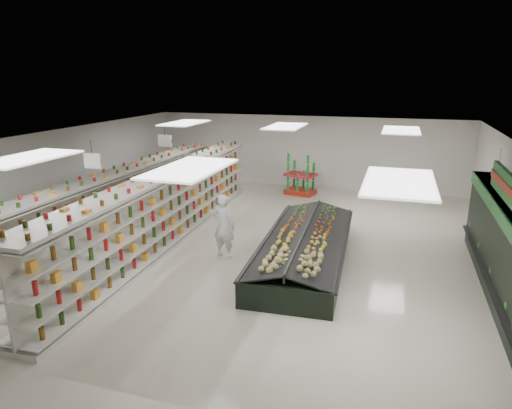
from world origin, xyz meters
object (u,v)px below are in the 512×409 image
(soda_endcap, at_px, (301,176))
(gondola_center, at_px, (167,210))
(produce_island, at_px, (305,246))
(shopper_background, at_px, (217,175))
(gondola_left, at_px, (128,199))
(shopper_main, at_px, (224,226))

(soda_endcap, bearing_deg, gondola_center, -111.20)
(produce_island, relative_size, shopper_background, 3.33)
(produce_island, bearing_deg, gondola_left, 168.88)
(produce_island, distance_m, shopper_background, 7.35)
(gondola_left, distance_m, gondola_center, 2.27)
(gondola_left, bearing_deg, shopper_main, -21.69)
(shopper_background, bearing_deg, shopper_main, -137.31)
(gondola_center, distance_m, shopper_main, 2.18)
(soda_endcap, relative_size, shopper_main, 0.88)
(soda_endcap, height_order, shopper_background, shopper_background)
(gondola_left, relative_size, shopper_background, 6.06)
(shopper_background, bearing_deg, soda_endcap, -44.59)
(gondola_center, xyz_separation_m, soda_endcap, (2.67, 6.89, -0.22))
(gondola_left, bearing_deg, shopper_background, 71.09)
(gondola_left, height_order, shopper_background, gondola_left)
(gondola_center, bearing_deg, soda_endcap, 66.91)
(soda_endcap, distance_m, shopper_main, 7.55)
(gondola_left, distance_m, shopper_background, 4.53)
(gondola_center, relative_size, produce_island, 2.00)
(gondola_left, relative_size, gondola_center, 0.91)
(gondola_center, bearing_deg, shopper_background, 93.73)
(shopper_main, bearing_deg, produce_island, -159.39)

